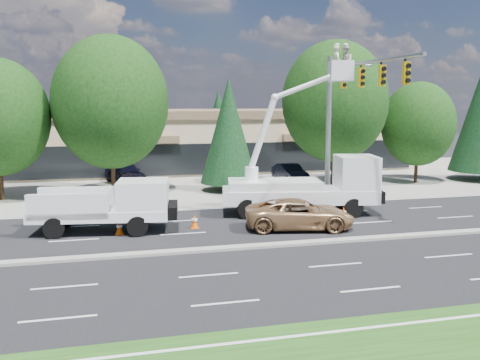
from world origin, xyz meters
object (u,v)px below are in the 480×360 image
object	(u,v)px
bucket_truck	(313,178)
minivan	(300,214)
utility_pickup	(111,211)
signal_mast	(345,105)

from	to	relation	value
bucket_truck	minivan	xyz separation A→B (m)	(-1.98, -3.24, -1.28)
minivan	utility_pickup	bearing A→B (deg)	91.74
signal_mast	utility_pickup	xyz separation A→B (m)	(-13.35, -2.55, -5.03)
signal_mast	utility_pickup	distance (m)	14.50
utility_pickup	minivan	bearing A→B (deg)	-1.75
signal_mast	minivan	bearing A→B (deg)	-135.17
signal_mast	minivan	xyz separation A→B (m)	(-4.27, -4.24, -5.31)
bucket_truck	minivan	bearing A→B (deg)	-109.51
utility_pickup	signal_mast	bearing A→B (deg)	19.63
signal_mast	bucket_truck	bearing A→B (deg)	-156.38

